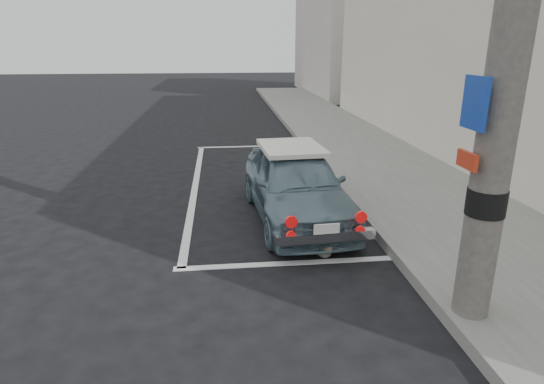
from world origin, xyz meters
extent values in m
plane|color=black|center=(0.00, 0.00, 0.00)|extent=(80.00, 80.00, 0.00)
cube|color=slate|center=(3.20, 2.00, 0.07)|extent=(2.80, 40.00, 0.15)
cube|color=beige|center=(6.35, 4.00, 3.50)|extent=(3.50, 18.00, 7.00)
cube|color=black|center=(4.66, 4.00, 1.40)|extent=(0.10, 16.00, 2.40)
cube|color=#BCB4AB|center=(6.35, 20.00, 4.00)|extent=(3.50, 10.00, 8.00)
cube|color=silver|center=(0.50, -0.50, 0.00)|extent=(3.00, 0.12, 0.01)
cube|color=silver|center=(0.50, 6.50, 0.00)|extent=(3.00, 0.12, 0.01)
cube|color=silver|center=(-0.90, 3.00, 0.00)|extent=(0.12, 7.00, 0.01)
cylinder|color=black|center=(2.05, -2.00, 1.30)|extent=(0.36, 0.36, 0.25)
cube|color=#1439A6|center=(1.81, -2.00, 2.20)|extent=(0.04, 0.35, 0.45)
cube|color=red|center=(1.81, -2.00, 1.70)|extent=(0.04, 0.30, 0.15)
cube|color=white|center=(1.80, -2.00, 1.70)|extent=(0.02, 0.16, 0.08)
imported|color=slate|center=(0.79, 1.08, 0.57)|extent=(1.59, 3.46, 1.15)
cube|color=silver|center=(0.77, 1.41, 1.08)|extent=(1.04, 1.35, 0.07)
cube|color=silver|center=(0.91, -0.56, 0.38)|extent=(1.29, 0.21, 0.12)
cube|color=white|center=(0.91, -0.60, 0.48)|extent=(0.33, 0.04, 0.17)
cylinder|color=red|center=(0.46, -0.62, 0.62)|extent=(0.15, 0.05, 0.15)
cylinder|color=red|center=(1.36, -0.55, 0.62)|extent=(0.15, 0.05, 0.15)
cylinder|color=red|center=(0.46, -0.62, 0.44)|extent=(0.12, 0.05, 0.12)
cylinder|color=red|center=(1.36, -0.55, 0.44)|extent=(0.12, 0.05, 0.12)
ellipsoid|color=#706155|center=(0.94, -0.34, 0.10)|extent=(0.27, 0.36, 0.19)
sphere|color=#706155|center=(0.97, -0.48, 0.17)|extent=(0.12, 0.12, 0.12)
cone|color=#706155|center=(0.94, -0.48, 0.23)|extent=(0.04, 0.04, 0.05)
cone|color=#706155|center=(1.00, -0.47, 0.23)|extent=(0.04, 0.04, 0.05)
cylinder|color=#706155|center=(0.95, -0.17, 0.04)|extent=(0.15, 0.19, 0.03)
camera|label=1|loc=(-0.34, -5.68, 2.68)|focal=30.00mm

